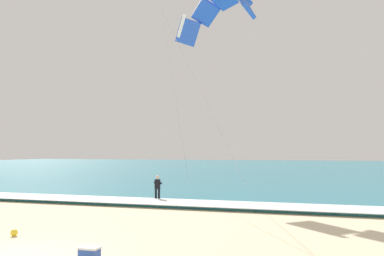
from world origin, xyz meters
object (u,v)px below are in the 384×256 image
at_px(cooler_box, 89,254).
at_px(beach_ball, 14,233).
at_px(kite_primary, 217,8).
at_px(surfboard, 157,202).
at_px(kitesurfer, 157,187).

distance_m(cooler_box, beach_ball, 4.96).
height_order(cooler_box, beach_ball, cooler_box).
relative_size(kite_primary, beach_ball, 50.78).
height_order(surfboard, kite_primary, kite_primary).
height_order(surfboard, beach_ball, beach_ball).
bearing_deg(beach_ball, cooler_box, -24.98).
xyz_separation_m(surfboard, kitesurfer, (-0.00, 0.02, 0.91)).
bearing_deg(kite_primary, kitesurfer, -133.40).
bearing_deg(cooler_box, surfboard, 103.28).
height_order(kitesurfer, beach_ball, kitesurfer).
xyz_separation_m(surfboard, cooler_box, (3.05, -12.92, 0.18)).
xyz_separation_m(kitesurfer, cooler_box, (3.05, -12.93, -0.74)).
bearing_deg(kitesurfer, cooler_box, -76.72).
distance_m(surfboard, kitesurfer, 0.91).
xyz_separation_m(cooler_box, beach_ball, (-4.50, 2.10, -0.07)).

